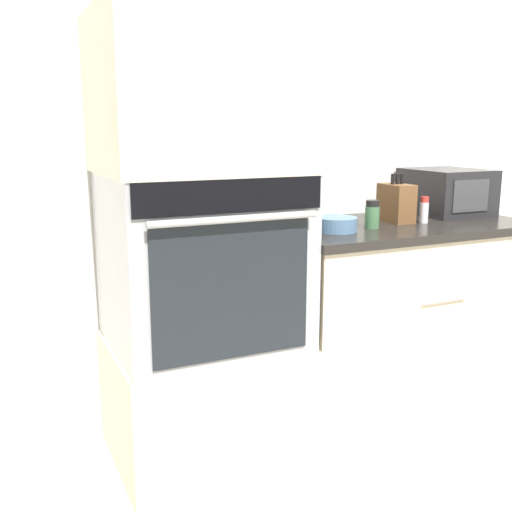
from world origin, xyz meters
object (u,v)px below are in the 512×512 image
at_px(wall_oven, 202,259).
at_px(microwave, 446,192).
at_px(condiment_jar_near, 372,215).
at_px(knife_block, 396,203).
at_px(bowl, 336,224).
at_px(condiment_jar_mid, 424,210).
at_px(condiment_jar_far, 292,219).

xyz_separation_m(wall_oven, microwave, (1.26, 0.12, 0.18)).
bearing_deg(condiment_jar_near, knife_block, 25.83).
height_order(knife_block, bowl, knife_block).
bearing_deg(bowl, condiment_jar_mid, 2.90).
bearing_deg(condiment_jar_near, microwave, 18.92).
relative_size(wall_oven, knife_block, 3.25).
bearing_deg(knife_block, bowl, -165.17).
xyz_separation_m(microwave, condiment_jar_far, (-0.84, -0.05, -0.07)).
bearing_deg(microwave, bowl, -165.02).
bearing_deg(knife_block, microwave, 15.13).
distance_m(microwave, bowl, 0.75).
xyz_separation_m(microwave, bowl, (-0.73, -0.19, -0.08)).
bearing_deg(bowl, knife_block, 14.83).
height_order(microwave, condiment_jar_near, microwave).
bearing_deg(condiment_jar_far, knife_block, -5.80).
distance_m(bowl, condiment_jar_near, 0.17).
bearing_deg(knife_block, condiment_jar_near, -154.17).
relative_size(wall_oven, microwave, 1.91).
xyz_separation_m(knife_block, condiment_jar_mid, (0.09, -0.07, -0.03)).
relative_size(bowl, condiment_jar_near, 1.43).
height_order(wall_oven, condiment_jar_mid, wall_oven).
bearing_deg(condiment_jar_mid, microwave, 32.18).
relative_size(microwave, knife_block, 1.70).
xyz_separation_m(bowl, condiment_jar_mid, (0.45, 0.02, 0.03)).
bearing_deg(condiment_jar_mid, condiment_jar_near, -176.23).
relative_size(microwave, bowl, 2.17).
bearing_deg(wall_oven, microwave, 5.28).
distance_m(microwave, condiment_jar_near, 0.59).
height_order(bowl, condiment_jar_far, condiment_jar_far).
height_order(condiment_jar_mid, condiment_jar_far, condiment_jar_mid).
relative_size(wall_oven, condiment_jar_far, 8.86).
distance_m(knife_block, condiment_jar_near, 0.21).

